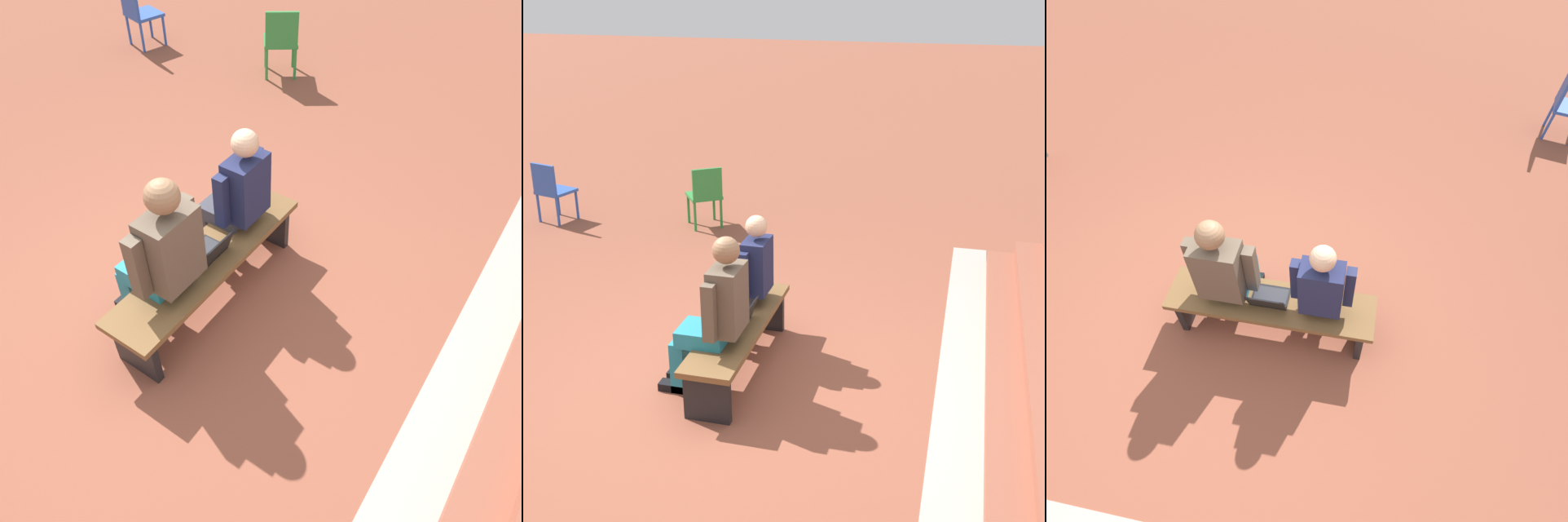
% 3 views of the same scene
% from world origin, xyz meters
% --- Properties ---
extents(ground_plane, '(60.00, 60.00, 0.00)m').
position_xyz_m(ground_plane, '(0.00, 0.00, 0.00)').
color(ground_plane, brown).
extents(concrete_strip, '(7.02, 0.40, 0.01)m').
position_xyz_m(concrete_strip, '(-0.28, 1.90, 0.00)').
color(concrete_strip, '#A8A399').
rests_on(concrete_strip, ground).
extents(bench, '(1.80, 0.44, 0.45)m').
position_xyz_m(bench, '(-0.28, 0.01, 0.35)').
color(bench, brown).
rests_on(bench, ground).
extents(person_student, '(0.50, 0.64, 1.28)m').
position_xyz_m(person_student, '(-0.72, -0.05, 0.69)').
color(person_student, '#383842').
rests_on(person_student, ground).
extents(person_adult, '(0.56, 0.71, 1.37)m').
position_xyz_m(person_adult, '(0.09, -0.06, 0.73)').
color(person_adult, teal).
rests_on(person_adult, ground).
extents(laptop, '(0.32, 0.29, 0.21)m').
position_xyz_m(laptop, '(-0.27, 0.02, 0.50)').
color(laptop, black).
rests_on(laptop, bench).
extents(plastic_chair_near_bench_left, '(0.59, 0.59, 0.84)m').
position_xyz_m(plastic_chair_near_bench_left, '(-3.74, -1.58, 0.48)').
color(plastic_chair_near_bench_left, '#2D893D').
rests_on(plastic_chair_near_bench_left, ground).
extents(plastic_chair_by_pillar, '(0.51, 0.51, 0.84)m').
position_xyz_m(plastic_chair_by_pillar, '(-3.41, -3.69, 0.48)').
color(plastic_chair_by_pillar, '#2D56B7').
rests_on(plastic_chair_by_pillar, ground).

